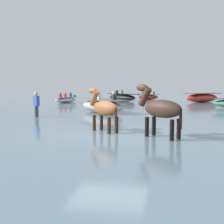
{
  "coord_description": "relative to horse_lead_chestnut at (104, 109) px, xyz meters",
  "views": [
    {
      "loc": [
        1.99,
        -9.88,
        1.98
      ],
      "look_at": [
        -0.41,
        2.76,
        0.83
      ],
      "focal_mm": 49.01,
      "sensor_mm": 36.0,
      "label": 1
    }
  ],
  "objects": [
    {
      "name": "horse_lead_chestnut",
      "position": [
        0.0,
        0.0,
        0.0
      ],
      "size": [
        1.47,
        1.4,
        1.88
      ],
      "color": "brown",
      "rests_on": "ground"
    },
    {
      "name": "boat_far_inshore",
      "position": [
        -1.71,
        7.18,
        -0.38
      ],
      "size": [
        3.75,
        3.9,
        1.27
      ],
      "color": "#B2AD9E",
      "rests_on": "water_surface"
    },
    {
      "name": "boat_mid_channel",
      "position": [
        -0.12,
        24.01,
        -0.49
      ],
      "size": [
        2.65,
        2.57,
        1.03
      ],
      "color": "#BC382D",
      "rests_on": "water_surface"
    },
    {
      "name": "ground_plane",
      "position": [
        0.29,
        -0.62,
        -1.11
      ],
      "size": [
        120.0,
        120.0,
        0.0
      ],
      "primitive_type": "plane",
      "color": "#84755B"
    },
    {
      "name": "water_surface",
      "position": [
        0.29,
        9.38,
        -0.95
      ],
      "size": [
        90.0,
        90.0,
        0.33
      ],
      "primitive_type": "cube",
      "color": "slate",
      "rests_on": "ground"
    },
    {
      "name": "boat_mid_outer",
      "position": [
        -2.54,
        20.42,
        -0.41
      ],
      "size": [
        3.66,
        3.37,
        1.21
      ],
      "color": "black",
      "rests_on": "water_surface"
    },
    {
      "name": "boat_near_port",
      "position": [
        5.3,
        19.68,
        -0.36
      ],
      "size": [
        3.97,
        3.99,
        0.84
      ],
      "color": "#BC382D",
      "rests_on": "water_surface"
    },
    {
      "name": "channel_buoy",
      "position": [
        1.33,
        8.73,
        -0.63
      ],
      "size": [
        0.29,
        0.29,
        0.66
      ],
      "color": "yellow",
      "rests_on": "water_surface"
    },
    {
      "name": "horse_trailing_dark_bay",
      "position": [
        2.01,
        -0.91,
        0.08
      ],
      "size": [
        1.65,
        1.39,
        2.01
      ],
      "color": "#382319",
      "rests_on": "ground"
    },
    {
      "name": "boat_distant_east",
      "position": [
        -7.22,
        16.53,
        -0.5
      ],
      "size": [
        1.77,
        2.98,
        0.99
      ],
      "color": "silver",
      "rests_on": "water_surface"
    },
    {
      "name": "person_onlooker_right",
      "position": [
        -4.53,
        4.31,
        -0.24
      ],
      "size": [
        0.38,
        0.34,
        1.63
      ],
      "color": "#383842",
      "rests_on": "ground"
    }
  ]
}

